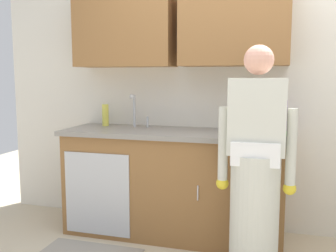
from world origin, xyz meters
The scene contains 11 objects.
kitchen_wall_with_uppers centered at (-0.14, 0.99, 1.48)m, with size 4.80×0.44×2.70m.
counter_cabinet centered at (-0.55, 0.70, 0.45)m, with size 1.90×0.62×0.90m.
countertop centered at (-0.55, 0.70, 0.92)m, with size 1.96×0.66×0.04m, color gray.
sink centered at (-0.93, 0.71, 0.93)m, with size 0.50×0.36×0.35m.
person_at_sink centered at (0.19, 0.16, 0.69)m, with size 0.55×0.34×1.62m.
bottle_soap centered at (0.37, 0.86, 1.08)m, with size 0.06×0.06×0.28m, color #66388C.
bottle_water_tall centered at (0.28, 0.88, 1.05)m, with size 0.06×0.06×0.22m, color #66388C.
bottle_cleaner_spray centered at (0.08, 0.89, 1.07)m, with size 0.06×0.06×0.26m, color #D8D14C.
bottle_water_short centered at (-1.27, 0.85, 1.04)m, with size 0.06×0.06×0.21m, color #D8D14C.
cup_by_sink centered at (0.05, 0.61, 0.98)m, with size 0.08×0.08×0.08m, color white.
sponge centered at (0.34, 0.70, 0.96)m, with size 0.11×0.07×0.03m, color #4CBF4C.
Camera 1 is at (0.31, -2.46, 1.41)m, focal length 40.37 mm.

